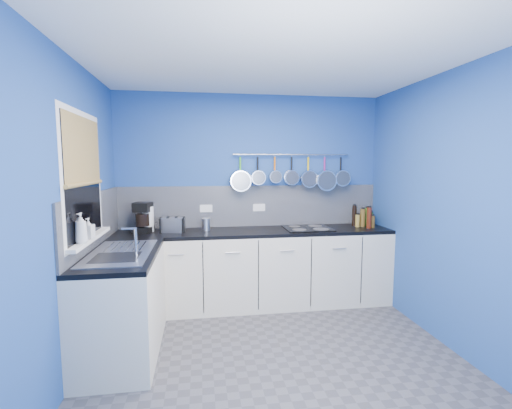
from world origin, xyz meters
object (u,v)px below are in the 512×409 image
object	(u,v)px
soap_bottle_b	(88,228)
paper_towel	(148,219)
toaster	(172,225)
coffee_maker	(143,218)
hob	(307,228)
soap_bottle_a	(81,228)
canister	(206,224)

from	to	relation	value
soap_bottle_b	paper_towel	xyz separation A→B (m)	(0.32, 1.07, -0.09)
soap_bottle_b	paper_towel	bearing A→B (deg)	73.19
soap_bottle_b	toaster	size ratio (longest dim) A/B	0.67
coffee_maker	hob	size ratio (longest dim) A/B	0.62
soap_bottle_a	paper_towel	bearing A→B (deg)	75.55
soap_bottle_b	toaster	distance (m)	1.18
soap_bottle_b	hob	xyz separation A→B (m)	(2.17, 0.97, -0.23)
soap_bottle_a	paper_towel	xyz separation A→B (m)	(0.32, 1.25, -0.13)
soap_bottle_b	coffee_maker	xyz separation A→B (m)	(0.27, 1.03, -0.07)
toaster	canister	bearing A→B (deg)	19.66
paper_towel	coffee_maker	world-z (taller)	coffee_maker
soap_bottle_b	toaster	bearing A→B (deg)	59.34
toaster	hob	xyz separation A→B (m)	(1.57, -0.04, -0.08)
coffee_maker	canister	distance (m)	0.71
soap_bottle_a	paper_towel	distance (m)	1.30
paper_towel	canister	xyz separation A→B (m)	(0.65, -0.02, -0.07)
soap_bottle_b	toaster	xyz separation A→B (m)	(0.60, 1.00, -0.15)
soap_bottle_a	toaster	size ratio (longest dim) A/B	0.93
canister	hob	bearing A→B (deg)	-3.64
paper_towel	coffee_maker	xyz separation A→B (m)	(-0.05, -0.04, 0.03)
canister	coffee_maker	bearing A→B (deg)	-178.51
coffee_maker	canister	world-z (taller)	coffee_maker
paper_towel	coffee_maker	distance (m)	0.07
soap_bottle_b	coffee_maker	size ratio (longest dim) A/B	0.51
soap_bottle_b	hob	size ratio (longest dim) A/B	0.32
toaster	canister	world-z (taller)	toaster
soap_bottle_a	canister	bearing A→B (deg)	51.60
paper_towel	coffee_maker	bearing A→B (deg)	-139.11
soap_bottle_a	hob	distance (m)	2.47
coffee_maker	paper_towel	bearing A→B (deg)	55.21
hob	canister	bearing A→B (deg)	176.36
coffee_maker	canister	size ratio (longest dim) A/B	2.41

